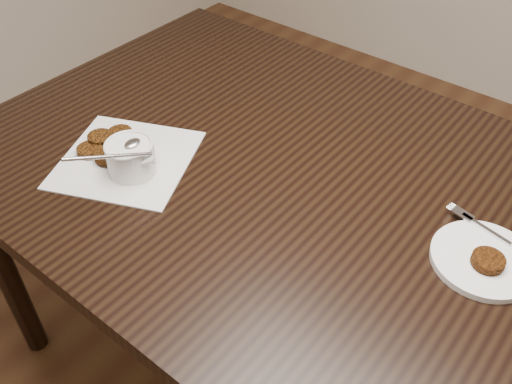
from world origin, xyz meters
The scene contains 5 objects.
table centered at (-0.08, 0.15, 0.38)m, with size 1.51×0.97×0.75m, color black.
napkin centered at (-0.42, -0.03, 0.75)m, with size 0.27×0.27×0.00m, color silver.
sauce_ramekin centered at (-0.38, -0.05, 0.82)m, with size 0.13×0.13×0.14m, color silver, non-canonical shape.
patty_cluster centered at (-0.46, -0.02, 0.76)m, with size 0.21×0.21×0.02m, color #5F310C, non-canonical shape.
plate_with_patty centered at (0.29, 0.17, 0.76)m, with size 0.18×0.18×0.03m, color white, non-canonical shape.
Camera 1 is at (0.38, -0.59, 1.50)m, focal length 39.15 mm.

